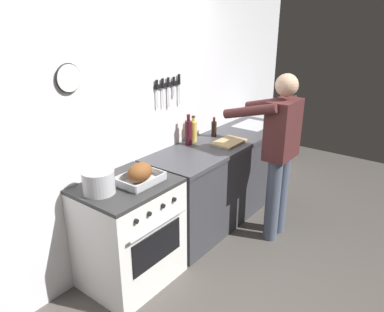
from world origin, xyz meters
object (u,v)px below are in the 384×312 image
object	(u,v)px
roasting_pan	(140,174)
bottle_wine_red	(188,132)
bottle_soy_sauce	(214,128)
bottle_cooking_oil	(193,131)
cutting_board	(229,142)
stove	(129,233)
person_cook	(279,148)
stock_pot	(99,182)

from	to	relation	value
roasting_pan	bottle_wine_red	bearing A→B (deg)	15.35
bottle_soy_sauce	bottle_cooking_oil	distance (m)	0.28
roasting_pan	cutting_board	xyz separation A→B (m)	(1.26, -0.04, -0.06)
stove	bottle_cooking_oil	bearing A→B (deg)	10.51
cutting_board	bottle_soy_sauce	distance (m)	0.28
person_cook	bottle_cooking_oil	bearing A→B (deg)	7.91
roasting_pan	bottle_cooking_oil	xyz separation A→B (m)	(1.07, 0.29, 0.04)
bottle_wine_red	stock_pot	bearing A→B (deg)	-173.41
stock_pot	bottle_soy_sauce	world-z (taller)	bottle_soy_sauce
bottle_wine_red	bottle_soy_sauce	xyz separation A→B (m)	(0.39, -0.05, -0.04)
stock_pot	bottle_soy_sauce	size ratio (longest dim) A/B	1.11
stock_pot	cutting_board	size ratio (longest dim) A/B	0.67
stock_pot	cutting_board	xyz separation A→B (m)	(1.57, -0.15, -0.08)
bottle_soy_sauce	person_cook	bearing A→B (deg)	-93.58
bottle_soy_sauce	roasting_pan	bearing A→B (deg)	-171.01
stove	person_cook	world-z (taller)	person_cook
stove	roasting_pan	size ratio (longest dim) A/B	2.56
stove	bottle_soy_sauce	bearing A→B (deg)	5.69
roasting_pan	cutting_board	bearing A→B (deg)	-1.65
person_cook	bottle_soy_sauce	size ratio (longest dim) A/B	7.65
person_cook	stock_pot	size ratio (longest dim) A/B	6.92
stock_pot	bottle_cooking_oil	world-z (taller)	bottle_cooking_oil
person_cook	cutting_board	distance (m)	0.54
stove	stock_pot	size ratio (longest dim) A/B	3.75
stove	person_cook	distance (m)	1.61
stock_pot	bottle_cooking_oil	xyz separation A→B (m)	(1.38, 0.17, 0.03)
bottle_cooking_oil	person_cook	bearing A→B (deg)	-75.41
cutting_board	bottle_cooking_oil	bearing A→B (deg)	120.10
stove	bottle_soy_sauce	xyz separation A→B (m)	(1.43, 0.14, 0.54)
roasting_pan	bottle_cooking_oil	size ratio (longest dim) A/B	1.28
stove	stock_pot	world-z (taller)	stock_pot
cutting_board	bottle_cooking_oil	world-z (taller)	bottle_cooking_oil
bottle_soy_sauce	stove	bearing A→B (deg)	-174.31
roasting_pan	bottle_wine_red	size ratio (longest dim) A/B	1.11
cutting_board	bottle_cooking_oil	size ratio (longest dim) A/B	1.31
bottle_soy_sauce	bottle_cooking_oil	world-z (taller)	bottle_cooking_oil
roasting_pan	bottle_cooking_oil	world-z (taller)	bottle_cooking_oil
stock_pot	stove	bearing A→B (deg)	-11.76
person_cook	cutting_board	bearing A→B (deg)	-2.64
person_cook	cutting_board	world-z (taller)	person_cook
person_cook	roasting_pan	xyz separation A→B (m)	(-1.29, 0.58, 0.02)
person_cook	stock_pot	world-z (taller)	person_cook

